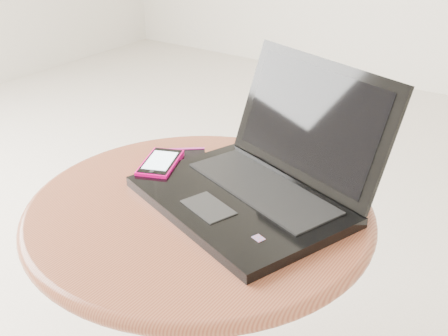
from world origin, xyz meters
The scene contains 4 objects.
table centered at (-0.01, -0.08, 0.35)m, with size 0.56×0.56×0.45m.
laptop centered at (0.06, 0.00, 0.48)m, with size 0.40×0.39×0.21m.
phone_black centered at (-0.11, 0.01, 0.45)m, with size 0.13×0.14×0.01m.
phone_pink centered at (-0.13, -0.03, 0.46)m, with size 0.09×0.12×0.01m.
Camera 1 is at (0.46, -0.70, 0.91)m, focal length 45.23 mm.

